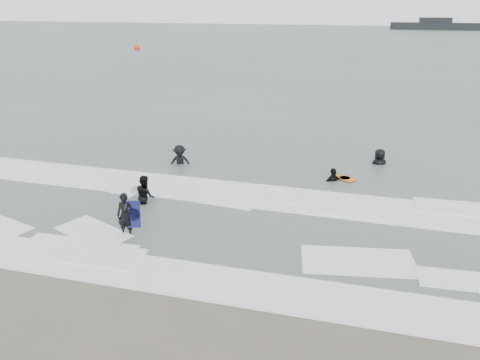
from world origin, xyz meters
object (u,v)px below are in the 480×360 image
(surfer_centre, at_px, (127,236))
(surfer_breaker, at_px, (180,165))
(vessel_horizon, at_px, (435,25))
(buoy, at_px, (137,48))
(surfer_right_near, at_px, (333,181))
(surfer_wading, at_px, (146,203))
(surfer_right_far, at_px, (379,165))

(surfer_centre, distance_m, surfer_breaker, 7.65)
(vessel_horizon, bearing_deg, buoy, -124.87)
(surfer_right_near, relative_size, vessel_horizon, 0.07)
(surfer_centre, height_order, buoy, buoy)
(surfer_centre, distance_m, buoy, 68.54)
(surfer_right_near, height_order, buoy, buoy)
(surfer_centre, height_order, surfer_breaker, surfer_breaker)
(surfer_right_near, bearing_deg, surfer_breaker, -39.16)
(buoy, bearing_deg, surfer_wading, -62.09)
(surfer_breaker, distance_m, vessel_horizon, 133.49)
(surfer_breaker, distance_m, surfer_right_far, 10.01)
(surfer_centre, height_order, surfer_right_near, surfer_right_near)
(surfer_centre, height_order, vessel_horizon, vessel_horizon)
(buoy, bearing_deg, surfer_breaker, -60.42)
(surfer_breaker, height_order, vessel_horizon, vessel_horizon)
(surfer_right_near, bearing_deg, surfer_centre, 11.06)
(buoy, bearing_deg, surfer_centre, -62.68)
(surfer_wading, height_order, surfer_right_far, surfer_right_far)
(surfer_breaker, bearing_deg, surfer_centre, -98.71)
(surfer_wading, xyz_separation_m, surfer_right_far, (9.10, 7.59, 0.00))
(surfer_wading, bearing_deg, buoy, -20.16)
(surfer_wading, xyz_separation_m, surfer_right_near, (7.11, 4.61, 0.00))
(surfer_right_near, bearing_deg, surfer_wading, -4.89)
(surfer_right_far, xyz_separation_m, vessel_horizon, (14.44, 128.49, 1.25))
(surfer_centre, xyz_separation_m, surfer_right_far, (8.43, 10.36, 0.00))
(surfer_wading, height_order, surfer_right_near, surfer_right_near)
(surfer_wading, bearing_deg, surfer_centre, 145.57)
(surfer_centre, bearing_deg, vessel_horizon, 75.26)
(surfer_right_far, bearing_deg, surfer_centre, 25.46)
(buoy, relative_size, vessel_horizon, 0.07)
(surfer_wading, relative_size, surfer_breaker, 0.92)
(surfer_right_near, bearing_deg, vessel_horizon, -134.99)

